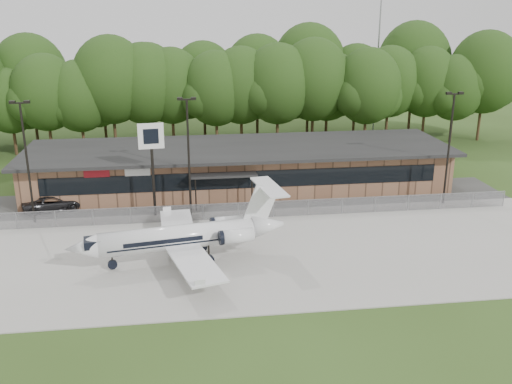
{
  "coord_description": "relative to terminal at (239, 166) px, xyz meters",
  "views": [
    {
      "loc": [
        -5.57,
        -30.11,
        17.26
      ],
      "look_at": [
        0.08,
        12.0,
        3.38
      ],
      "focal_mm": 40.0,
      "sensor_mm": 36.0,
      "label": 1
    }
  ],
  "objects": [
    {
      "name": "light_pole_mid",
      "position": [
        -5.0,
        -7.44,
        3.8
      ],
      "size": [
        1.55,
        0.3,
        10.23
      ],
      "color": "black",
      "rests_on": "ground"
    },
    {
      "name": "fence",
      "position": [
        0.0,
        -8.94,
        -1.4
      ],
      "size": [
        46.0,
        0.04,
        1.52
      ],
      "color": "gray",
      "rests_on": "ground"
    },
    {
      "name": "radio_mast",
      "position": [
        22.0,
        24.06,
        10.32
      ],
      "size": [
        0.2,
        0.2,
        25.0
      ],
      "primitive_type": "cylinder",
      "color": "gray",
      "rests_on": "ground"
    },
    {
      "name": "light_pole_right",
      "position": [
        18.0,
        -7.44,
        3.8
      ],
      "size": [
        1.55,
        0.3,
        10.23
      ],
      "color": "black",
      "rests_on": "ground"
    },
    {
      "name": "light_pole_left",
      "position": [
        -18.0,
        -7.44,
        3.8
      ],
      "size": [
        1.55,
        0.3,
        10.23
      ],
      "color": "black",
      "rests_on": "ground"
    },
    {
      "name": "business_jet",
      "position": [
        -5.55,
        -16.77,
        -0.32
      ],
      "size": [
        15.42,
        13.81,
        5.19
      ],
      "rotation": [
        0.0,
        0.0,
        0.16
      ],
      "color": "silver",
      "rests_on": "ground"
    },
    {
      "name": "terminal",
      "position": [
        0.0,
        0.0,
        0.0
      ],
      "size": [
        41.0,
        11.65,
        4.3
      ],
      "color": "brown",
      "rests_on": "ground"
    },
    {
      "name": "pole_sign",
      "position": [
        -8.04,
        -7.14,
        4.02
      ],
      "size": [
        2.14,
        0.47,
        8.11
      ],
      "rotation": [
        0.0,
        0.0,
        0.11
      ],
      "color": "black",
      "rests_on": "ground"
    },
    {
      "name": "suv",
      "position": [
        -17.01,
        -4.46,
        -1.45
      ],
      "size": [
        5.67,
        3.75,
        1.45
      ],
      "primitive_type": "imported",
      "rotation": [
        0.0,
        0.0,
        1.85
      ],
      "color": "#2A2A2C",
      "rests_on": "ground"
    },
    {
      "name": "ground",
      "position": [
        0.0,
        -23.94,
        -2.18
      ],
      "size": [
        160.0,
        160.0,
        0.0
      ],
      "primitive_type": "plane",
      "color": "#2D4117",
      "rests_on": "ground"
    },
    {
      "name": "apron",
      "position": [
        0.0,
        -15.94,
        -2.14
      ],
      "size": [
        64.0,
        18.0,
        0.08
      ],
      "primitive_type": "cube",
      "color": "#9E9B93",
      "rests_on": "ground"
    },
    {
      "name": "treeline",
      "position": [
        0.0,
        18.06,
        5.32
      ],
      "size": [
        72.0,
        12.0,
        15.0
      ],
      "primitive_type": null,
      "color": "#183711",
      "rests_on": "ground"
    },
    {
      "name": "parking_lot",
      "position": [
        0.0,
        -4.44,
        -2.15
      ],
      "size": [
        50.0,
        9.0,
        0.06
      ],
      "primitive_type": "cube",
      "color": "#383835",
      "rests_on": "ground"
    }
  ]
}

